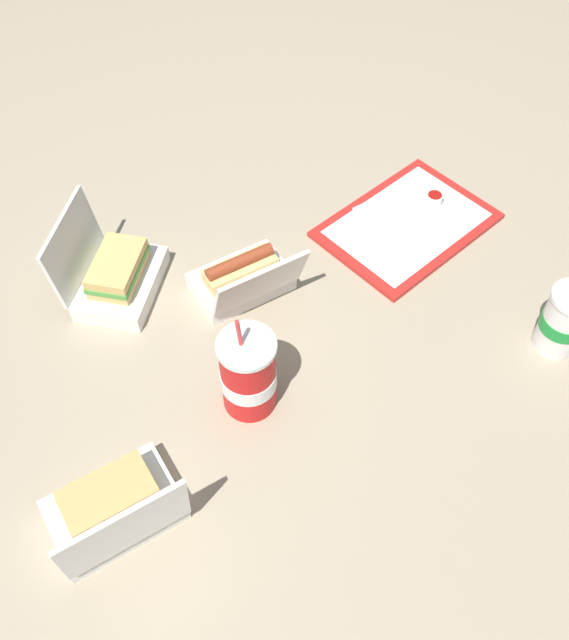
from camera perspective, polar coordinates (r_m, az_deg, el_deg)
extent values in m
plane|color=gray|center=(1.43, 0.85, -0.38)|extent=(3.20, 3.20, 0.00)
cube|color=red|center=(1.63, 9.76, 7.49)|extent=(0.39, 0.29, 0.01)
cube|color=white|center=(1.63, 9.79, 7.65)|extent=(0.34, 0.25, 0.00)
cylinder|color=white|center=(1.68, 11.88, 9.46)|extent=(0.04, 0.04, 0.02)
cylinder|color=#9E140F|center=(1.67, 11.94, 9.71)|extent=(0.03, 0.03, 0.01)
cube|color=white|center=(1.64, 7.91, 8.45)|extent=(0.11, 0.11, 0.00)
cube|color=white|center=(1.62, 11.91, 7.03)|extent=(0.11, 0.05, 0.00)
cube|color=white|center=(1.48, -3.49, 3.11)|extent=(0.21, 0.14, 0.04)
cube|color=white|center=(1.37, -1.94, 2.92)|extent=(0.20, 0.07, 0.12)
cube|color=#DBB770|center=(1.45, -3.56, 4.03)|extent=(0.16, 0.07, 0.03)
cylinder|color=brown|center=(1.43, -3.61, 4.67)|extent=(0.15, 0.04, 0.03)
cylinder|color=yellow|center=(1.43, -3.63, 4.91)|extent=(0.13, 0.02, 0.01)
cube|color=white|center=(1.24, -13.42, -14.54)|extent=(0.22, 0.16, 0.04)
cube|color=white|center=(1.13, -12.60, -16.10)|extent=(0.21, 0.04, 0.14)
cube|color=tan|center=(1.22, -13.69, -13.98)|extent=(0.15, 0.10, 0.02)
cube|color=#4C933D|center=(1.20, -13.84, -13.67)|extent=(0.16, 0.10, 0.01)
cube|color=tan|center=(1.19, -13.99, -13.36)|extent=(0.15, 0.10, 0.02)
cube|color=white|center=(1.51, -12.89, 2.89)|extent=(0.25, 0.24, 0.04)
cube|color=white|center=(1.48, -16.60, 5.63)|extent=(0.17, 0.15, 0.14)
cube|color=tan|center=(1.49, -13.10, 3.63)|extent=(0.16, 0.16, 0.02)
cube|color=#4C933D|center=(1.48, -13.21, 4.04)|extent=(0.17, 0.16, 0.01)
cube|color=tan|center=(1.47, -13.32, 4.46)|extent=(0.16, 0.16, 0.02)
cylinder|color=red|center=(1.26, -2.91, -4.44)|extent=(0.10, 0.10, 0.17)
cylinder|color=white|center=(1.27, -2.90, -4.60)|extent=(0.10, 0.10, 0.04)
cylinder|color=white|center=(1.19, -3.08, -2.10)|extent=(0.10, 0.10, 0.01)
cylinder|color=red|center=(1.16, -3.66, -1.04)|extent=(0.01, 0.01, 0.06)
cylinder|color=white|center=(1.45, 21.41, -0.16)|extent=(0.08, 0.08, 0.14)
cylinder|color=#198C33|center=(1.45, 21.43, -0.11)|extent=(0.09, 0.09, 0.03)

